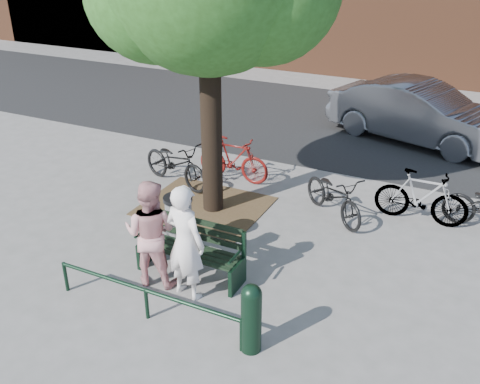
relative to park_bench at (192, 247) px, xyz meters
The scene contains 14 objects.
ground 0.49m from the park_bench, 90.00° to the right, with size 90.00×90.00×0.00m, color gray.
dirt_pit 2.39m from the park_bench, 115.24° to the left, with size 2.40×2.00×0.02m, color brown.
road 8.43m from the park_bench, 90.00° to the left, with size 40.00×7.00×0.01m, color black.
park_bench is the anchor object (origin of this frame).
guard_railing 1.28m from the park_bench, 90.00° to the right, with size 3.06×0.06×0.51m.
person_left 0.72m from the park_bench, 67.92° to the right, with size 0.67×0.44×1.83m, color white.
person_right 0.75m from the park_bench, 133.68° to the right, with size 0.84×0.66×1.73m, color #D29091.
bollard 2.00m from the park_bench, 36.90° to the right, with size 0.27×0.27×1.02m.
litter_bin 0.78m from the park_bench, 137.82° to the left, with size 0.50×0.50×1.01m.
bicycle_a 3.49m from the park_bench, 126.87° to the left, with size 0.67×1.92×1.01m, color black.
bicycle_b 3.69m from the park_bench, 106.73° to the left, with size 0.47×1.67×1.01m, color #5C0F0D.
bicycle_c 3.19m from the park_bench, 62.91° to the left, with size 0.62×1.78×0.93m, color black.
bicycle_d 4.52m from the park_bench, 48.77° to the left, with size 0.49×1.73×1.04m, color gray.
parked_car 8.20m from the park_bench, 74.76° to the left, with size 1.65×4.74×1.56m, color slate.
Camera 1 is at (3.90, -6.11, 4.97)m, focal length 40.00 mm.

